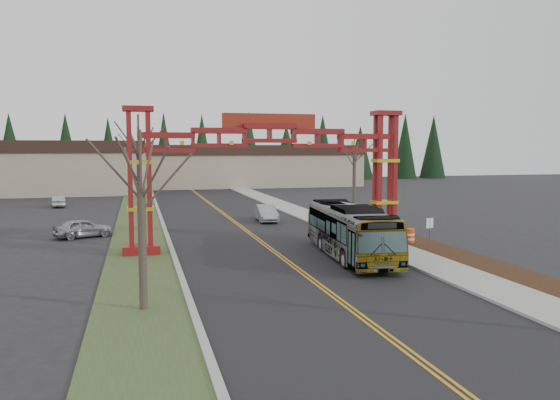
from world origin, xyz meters
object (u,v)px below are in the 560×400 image
object	(u,v)px
transit_bus	(350,231)
barrel_mid	(383,231)
bare_tree_median_near	(141,186)
bare_tree_right_far	(354,158)
barrel_south	(410,237)
parked_car_far_a	(58,201)
barrel_north	(381,226)
gateway_arch	(269,155)
silver_sedan	(266,213)
bare_tree_median_far	(138,148)
parked_car_near_a	(83,228)
street_sign	(430,228)
retail_building_east	(243,165)
bare_tree_median_mid	(139,150)

from	to	relation	value
transit_bus	barrel_mid	distance (m)	8.05
bare_tree_median_near	bare_tree_right_far	xyz separation A→B (m)	(18.00, 22.14, 0.63)
barrel_south	barrel_mid	size ratio (longest dim) A/B	1.15
parked_car_far_a	barrel_north	world-z (taller)	parked_car_far_a
gateway_arch	barrel_mid	world-z (taller)	gateway_arch
silver_sedan	bare_tree_median_near	size ratio (longest dim) A/B	0.62
bare_tree_median_far	parked_car_near_a	bearing A→B (deg)	-104.74
street_sign	parked_car_far_a	bearing A→B (deg)	126.26
gateway_arch	parked_car_far_a	size ratio (longest dim) A/B	4.89
bare_tree_right_far	silver_sedan	bearing A→B (deg)	160.45
silver_sedan	barrel_south	distance (m)	15.31
transit_bus	barrel_mid	bearing A→B (deg)	55.60
parked_car_near_a	bare_tree_right_far	xyz separation A→B (m)	(22.02, 2.62, 4.88)
barrel_south	street_sign	bearing A→B (deg)	-99.61
gateway_arch	bare_tree_right_far	world-z (taller)	gateway_arch
parked_car_far_a	bare_tree_right_far	xyz separation A→B (m)	(26.66, -20.09, 4.95)
bare_tree_median_far	barrel_north	bearing A→B (deg)	-45.64
barrel_north	street_sign	bearing A→B (deg)	-96.90
bare_tree_median_far	street_sign	world-z (taller)	bare_tree_median_far
retail_building_east	parked_car_far_a	world-z (taller)	retail_building_east
bare_tree_median_far	barrel_north	distance (m)	26.36
gateway_arch	barrel_south	size ratio (longest dim) A/B	17.10
bare_tree_right_far	barrel_south	bearing A→B (deg)	-92.80
street_sign	barrel_mid	world-z (taller)	street_sign
parked_car_far_a	bare_tree_median_mid	bearing A→B (deg)	97.16
bare_tree_median_near	bare_tree_right_far	size ratio (longest dim) A/B	0.94
bare_tree_right_far	barrel_south	xyz separation A→B (m)	(-0.55, -11.20, -5.04)
bare_tree_median_far	transit_bus	bearing A→B (deg)	-66.08
retail_building_east	barrel_north	distance (m)	57.51
gateway_arch	bare_tree_right_far	bearing A→B (deg)	45.63
parked_car_near_a	bare_tree_right_far	bearing A→B (deg)	-105.58
gateway_arch	barrel_north	bearing A→B (deg)	24.47
silver_sedan	bare_tree_right_far	xyz separation A→B (m)	(7.24, -2.57, 4.84)
parked_car_near_a	bare_tree_median_near	xyz separation A→B (m)	(4.02, -19.52, 4.25)
bare_tree_median_far	barrel_south	size ratio (longest dim) A/B	8.14
parked_car_near_a	barrel_mid	xyz separation A→B (m)	(21.01, -5.45, -0.23)
transit_bus	barrel_mid	xyz separation A→B (m)	(5.07, 6.15, -1.09)
bare_tree_median_far	barrel_north	xyz separation A→B (m)	(17.95, -18.35, -5.99)
retail_building_east	barrel_north	size ratio (longest dim) A/B	40.01
retail_building_east	bare_tree_median_mid	xyz separation A→B (m)	(-18.00, -59.18, 2.83)
bare_tree_median_mid	street_sign	size ratio (longest dim) A/B	3.85
bare_tree_median_mid	barrel_south	size ratio (longest dim) A/B	8.08
bare_tree_median_mid	barrel_mid	bearing A→B (deg)	-2.08
gateway_arch	bare_tree_median_far	distance (m)	24.24
transit_bus	bare_tree_right_far	distance (m)	15.98
bare_tree_median_near	bare_tree_median_far	world-z (taller)	bare_tree_median_far
barrel_south	barrel_north	bearing A→B (deg)	84.85
street_sign	bare_tree_right_far	bearing A→B (deg)	85.56
bare_tree_median_near	barrel_mid	size ratio (longest dim) A/B	7.68
retail_building_east	parked_car_near_a	distance (m)	58.71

